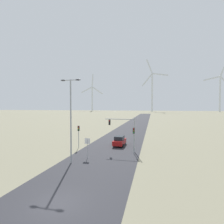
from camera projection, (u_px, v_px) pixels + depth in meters
ground_plane at (58, 203)px, 13.13m from camera, size 600.00×600.00×0.00m
road_surface at (132, 128)px, 59.85m from camera, size 10.00×240.00×0.01m
streetlamp at (71, 112)px, 22.32m from camera, size 2.76×0.32×10.77m
stop_sign_near at (87, 144)px, 24.75m from camera, size 0.81×0.07×2.80m
traffic_light_post_near_left at (79, 132)px, 30.68m from camera, size 0.28×0.34×3.90m
traffic_light_post_near_right at (134, 135)px, 26.91m from camera, size 0.28×0.33×4.03m
traffic_light_mast_overhead at (124, 127)px, 28.20m from camera, size 4.91×0.35×5.50m
car_approaching at (119, 141)px, 32.42m from camera, size 1.94×4.16×1.83m
wind_turbine_far_left at (92, 96)px, 282.72m from camera, size 36.33×2.60×59.65m
wind_turbine_left at (152, 88)px, 248.56m from camera, size 36.33×2.60×75.02m
wind_turbine_center at (220, 90)px, 232.97m from camera, size 31.37×14.29×66.96m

